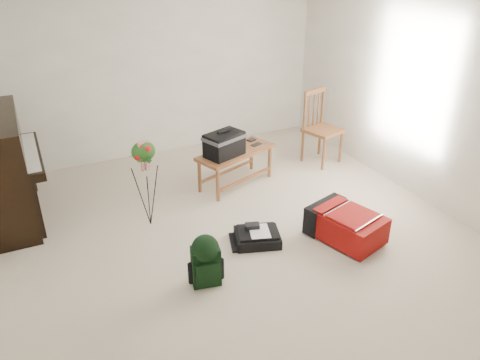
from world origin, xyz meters
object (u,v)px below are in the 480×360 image
bench (226,145)px  green_backpack (206,258)px  dining_chair (321,128)px  piano (3,171)px  flower_stand (147,184)px  black_duffel (257,236)px  red_suitcase (343,223)px

bench → green_backpack: 2.02m
dining_chair → green_backpack: dining_chair is taller
bench → dining_chair: (1.58, 0.15, -0.07)m
green_backpack → piano: bearing=138.7°
dining_chair → flower_stand: 2.82m
bench → black_duffel: size_ratio=2.05×
bench → dining_chair: bearing=-14.4°
flower_stand → dining_chair: bearing=-7.2°
green_backpack → black_duffel: bearing=39.5°
piano → black_duffel: size_ratio=2.65×
bench → red_suitcase: 1.82m
green_backpack → red_suitcase: bearing=14.8°
dining_chair → flower_stand: size_ratio=1.00×
bench → flower_stand: flower_stand is taller
black_duffel → red_suitcase: bearing=-0.6°
black_duffel → green_backpack: 0.88m
dining_chair → black_duffel: bearing=-156.8°
piano → dining_chair: size_ratio=1.42×
red_suitcase → bench: bearing=95.5°
black_duffel → piano: bearing=162.0°
bench → black_duffel: bench is taller
piano → green_backpack: size_ratio=2.84×
red_suitcase → green_backpack: size_ratio=1.70×
bench → green_backpack: (-0.98, -1.74, -0.29)m
dining_chair → red_suitcase: size_ratio=1.18×
red_suitcase → black_duffel: red_suitcase is taller
bench → red_suitcase: bearing=-87.7°
piano → bench: (2.59, -0.37, -0.01)m
piano → flower_stand: size_ratio=1.41×
green_backpack → flower_stand: flower_stand is taller
red_suitcase → green_backpack: 1.65m
piano → black_duffel: (2.36, -1.71, -0.53)m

